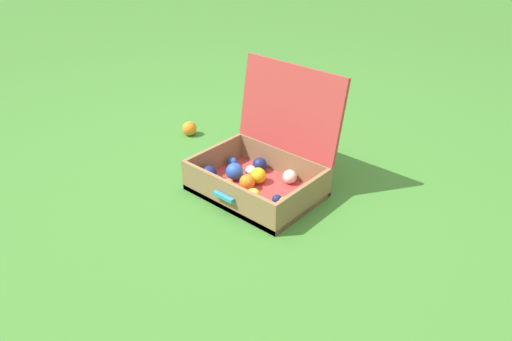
# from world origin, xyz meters

# --- Properties ---
(ground_plane) EXTENTS (16.00, 16.00, 0.00)m
(ground_plane) POSITION_xyz_m (0.00, 0.00, 0.00)
(ground_plane) COLOR #3D7A2D
(open_suitcase) EXTENTS (0.55, 0.50, 0.54)m
(open_suitcase) POSITION_xyz_m (0.08, 0.11, 0.12)
(open_suitcase) COLOR #B23838
(open_suitcase) RESTS_ON ground
(stray_ball_on_grass) EXTENTS (0.08, 0.08, 0.08)m
(stray_ball_on_grass) POSITION_xyz_m (-0.60, 0.27, 0.04)
(stray_ball_on_grass) COLOR orange
(stray_ball_on_grass) RESTS_ON ground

